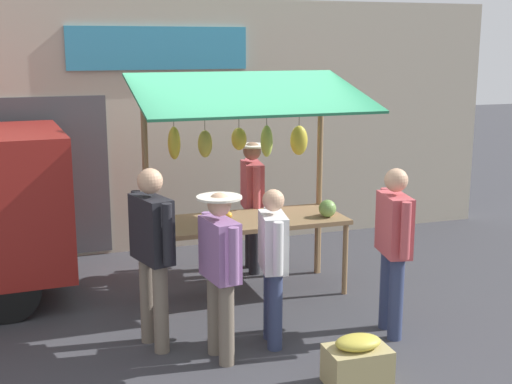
% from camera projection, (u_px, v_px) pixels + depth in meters
% --- Properties ---
extents(ground_plane, '(40.00, 40.00, 0.00)m').
position_uv_depth(ground_plane, '(248.00, 293.00, 7.95)').
color(ground_plane, '#38383D').
extents(street_backdrop, '(9.00, 0.30, 3.40)m').
position_uv_depth(street_backdrop, '(194.00, 125.00, 9.61)').
color(street_backdrop, '#B2A893').
rests_on(street_backdrop, ground).
extents(market_stall, '(2.50, 1.46, 2.50)m').
position_uv_depth(market_stall, '(250.00, 161.00, 7.67)').
color(market_stall, olive).
rests_on(market_stall, ground).
extents(vendor_with_sunhat, '(0.42, 0.69, 1.64)m').
position_uv_depth(vendor_with_sunhat, '(252.00, 196.00, 8.54)').
color(vendor_with_sunhat, '#232328').
rests_on(vendor_with_sunhat, ground).
extents(shopper_with_ponytail, '(0.35, 0.70, 1.72)m').
position_uv_depth(shopper_with_ponytail, '(152.00, 245.00, 6.34)').
color(shopper_with_ponytail, '#726656').
rests_on(shopper_with_ponytail, ground).
extents(shopper_in_striped_shirt, '(0.31, 0.70, 1.66)m').
position_uv_depth(shopper_in_striped_shirt, '(394.00, 240.00, 6.64)').
color(shopper_in_striped_shirt, navy).
rests_on(shopper_in_striped_shirt, ground).
extents(shopper_in_grey_tee, '(0.30, 0.65, 1.51)m').
position_uv_depth(shopper_in_grey_tee, '(273.00, 258.00, 6.44)').
color(shopper_in_grey_tee, navy).
rests_on(shopper_in_grey_tee, ground).
extents(shopper_with_shopping_bag, '(0.40, 0.67, 1.55)m').
position_uv_depth(shopper_with_shopping_bag, '(220.00, 264.00, 6.11)').
color(shopper_with_shopping_bag, '#726656').
rests_on(shopper_with_shopping_bag, ground).
extents(produce_crate_near, '(0.54, 0.37, 0.44)m').
position_uv_depth(produce_crate_near, '(357.00, 362.00, 5.78)').
color(produce_crate_near, tan).
rests_on(produce_crate_near, ground).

